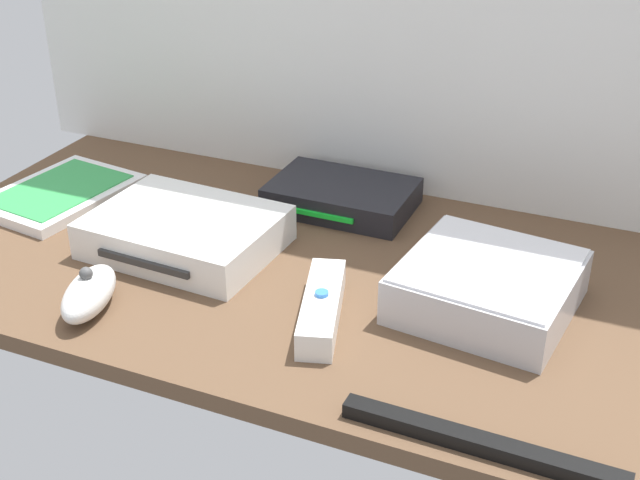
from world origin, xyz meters
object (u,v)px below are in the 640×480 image
(mini_computer, at_px, (487,287))
(remote_nunchuk, at_px, (89,293))
(game_case, at_px, (60,194))
(remote_wand, at_px, (322,307))
(game_console, at_px, (185,232))
(sensor_bar, at_px, (481,444))
(network_router, at_px, (342,196))

(mini_computer, xyz_separation_m, remote_nunchuk, (-0.38, -0.17, -0.01))
(game_case, xyz_separation_m, remote_wand, (0.43, -0.13, 0.01))
(game_console, xyz_separation_m, game_case, (-0.22, 0.05, -0.01))
(game_case, bearing_deg, remote_wand, -8.57)
(game_console, bearing_deg, sensor_bar, -23.75)
(network_router, bearing_deg, game_case, -160.51)
(mini_computer, distance_m, remote_nunchuk, 0.41)
(mini_computer, relative_size, network_router, 1.04)
(network_router, relative_size, sensor_bar, 0.75)
(game_console, relative_size, remote_nunchuk, 2.02)
(game_console, height_order, network_router, game_console)
(network_router, distance_m, remote_nunchuk, 0.36)
(remote_nunchuk, xyz_separation_m, sensor_bar, (0.42, -0.05, -0.01))
(network_router, height_order, remote_wand, same)
(sensor_bar, bearing_deg, remote_nunchuk, 174.51)
(game_console, distance_m, remote_wand, 0.22)
(game_console, distance_m, mini_computer, 0.36)
(network_router, xyz_separation_m, remote_wand, (0.08, -0.25, -0.00))
(game_console, xyz_separation_m, network_router, (0.13, 0.17, -0.00))
(remote_nunchuk, height_order, sensor_bar, remote_nunchuk)
(game_console, bearing_deg, remote_nunchuk, -95.48)
(mini_computer, relative_size, remote_wand, 1.24)
(network_router, bearing_deg, mini_computer, -35.16)
(game_case, bearing_deg, mini_computer, 3.93)
(mini_computer, xyz_separation_m, game_case, (-0.58, 0.04, -0.02))
(remote_wand, distance_m, remote_nunchuk, 0.24)
(game_case, height_order, network_router, network_router)
(remote_wand, relative_size, remote_nunchuk, 1.41)
(mini_computer, xyz_separation_m, network_router, (-0.23, 0.16, -0.01))
(mini_computer, height_order, remote_wand, mini_computer)
(network_router, xyz_separation_m, sensor_bar, (0.27, -0.37, -0.01))
(network_router, relative_size, remote_wand, 1.19)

